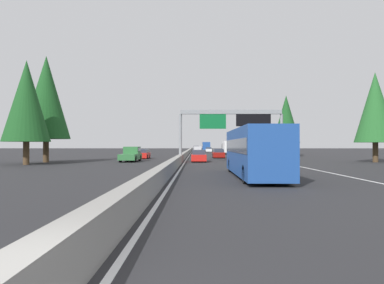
# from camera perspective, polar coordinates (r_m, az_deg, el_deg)

# --- Properties ---
(ground_plane) EXTENTS (320.00, 320.00, 0.00)m
(ground_plane) POSITION_cam_1_polar(r_m,az_deg,el_deg) (63.41, -0.79, -2.37)
(ground_plane) COLOR #262628
(median_barrier) EXTENTS (180.00, 0.56, 0.90)m
(median_barrier) POSITION_cam_1_polar(r_m,az_deg,el_deg) (83.40, -0.65, -1.62)
(median_barrier) COLOR gray
(median_barrier) RESTS_ON ground
(shoulder_stripe_right) EXTENTS (160.00, 0.16, 0.01)m
(shoulder_stripe_right) POSITION_cam_1_polar(r_m,az_deg,el_deg) (74.06, 8.36, -2.09)
(shoulder_stripe_right) COLOR silver
(shoulder_stripe_right) RESTS_ON ground
(shoulder_stripe_median) EXTENTS (160.00, 0.16, 0.01)m
(shoulder_stripe_median) POSITION_cam_1_polar(r_m,az_deg,el_deg) (73.40, -0.40, -2.11)
(shoulder_stripe_median) COLOR silver
(shoulder_stripe_median) RESTS_ON ground
(sign_gantry_overhead) EXTENTS (0.50, 12.68, 6.34)m
(sign_gantry_overhead) POSITION_cam_1_polar(r_m,az_deg,el_deg) (42.60, 6.65, 3.52)
(sign_gantry_overhead) COLOR gray
(sign_gantry_overhead) RESTS_ON ground
(bus_near_center) EXTENTS (11.50, 2.55, 3.10)m
(bus_near_center) POSITION_cam_1_polar(r_m,az_deg,el_deg) (22.83, 10.11, -1.36)
(bus_near_center) COLOR #1E4793
(bus_near_center) RESTS_ON ground
(sedan_far_left) EXTENTS (4.40, 1.80, 1.47)m
(sedan_far_left) POSITION_cam_1_polar(r_m,az_deg,el_deg) (42.76, 1.12, -2.36)
(sedan_far_left) COLOR red
(sedan_far_left) RESTS_ON ground
(box_truck_far_right) EXTENTS (8.50, 2.40, 2.95)m
(box_truck_far_right) POSITION_cam_1_polar(r_m,az_deg,el_deg) (79.37, 5.97, -0.83)
(box_truck_far_right) COLOR white
(box_truck_far_right) RESTS_ON ground
(minivan_mid_left) EXTENTS (5.00, 1.95, 1.69)m
(minivan_mid_left) POSITION_cam_1_polar(r_m,az_deg,el_deg) (93.60, 0.93, -1.19)
(minivan_mid_left) COLOR silver
(minivan_mid_left) RESTS_ON ground
(pickup_near_right) EXTENTS (5.60, 2.00, 1.86)m
(pickup_near_right) POSITION_cam_1_polar(r_m,az_deg,el_deg) (125.47, 0.69, -1.03)
(pickup_near_right) COLOR slate
(pickup_near_right) RESTS_ON ground
(sedan_mid_right) EXTENTS (4.40, 1.80, 1.47)m
(sedan_mid_right) POSITION_cam_1_polar(r_m,az_deg,el_deg) (103.50, 2.75, -1.27)
(sedan_mid_right) COLOR white
(sedan_mid_right) RESTS_ON ground
(sedan_distant_b) EXTENTS (4.40, 1.80, 1.47)m
(sedan_distant_b) POSITION_cam_1_polar(r_m,az_deg,el_deg) (55.63, 4.35, -1.93)
(sedan_distant_b) COLOR maroon
(sedan_distant_b) RESTS_ON ground
(bus_distant_a) EXTENTS (11.50, 2.55, 3.10)m
(bus_distant_a) POSITION_cam_1_polar(r_m,az_deg,el_deg) (123.41, 2.32, -0.67)
(bus_distant_a) COLOR #1E4793
(bus_distant_a) RESTS_ON ground
(oncoming_near) EXTENTS (4.40, 1.80, 1.47)m
(oncoming_near) POSITION_cam_1_polar(r_m,az_deg,el_deg) (52.98, -8.10, -1.99)
(oncoming_near) COLOR red
(oncoming_near) RESTS_ON ground
(oncoming_far) EXTENTS (5.60, 2.00, 1.86)m
(oncoming_far) POSITION_cam_1_polar(r_m,az_deg,el_deg) (44.33, -9.96, -1.98)
(oncoming_far) COLOR #2D6B38
(oncoming_far) RESTS_ON ground
(conifer_right_near) EXTENTS (4.77, 4.77, 10.84)m
(conifer_right_near) POSITION_cam_1_polar(r_m,az_deg,el_deg) (47.31, 27.85, 5.04)
(conifer_right_near) COLOR #4C3823
(conifer_right_near) RESTS_ON ground
(conifer_right_mid) EXTENTS (5.00, 5.00, 11.36)m
(conifer_right_mid) POSITION_cam_1_polar(r_m,az_deg,el_deg) (67.23, 15.20, 3.64)
(conifer_right_mid) COLOR #4C3823
(conifer_right_mid) RESTS_ON ground
(conifer_left_foreground) EXTENTS (4.84, 4.84, 10.99)m
(conifer_left_foreground) POSITION_cam_1_polar(r_m,az_deg,el_deg) (40.54, -25.53, 6.08)
(conifer_left_foreground) COLOR #4C3823
(conifer_left_foreground) RESTS_ON ground
(conifer_left_near) EXTENTS (5.63, 5.63, 12.80)m
(conifer_left_near) POSITION_cam_1_polar(r_m,az_deg,el_deg) (45.52, -22.82, 6.76)
(conifer_left_near) COLOR #4C3823
(conifer_left_near) RESTS_ON ground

